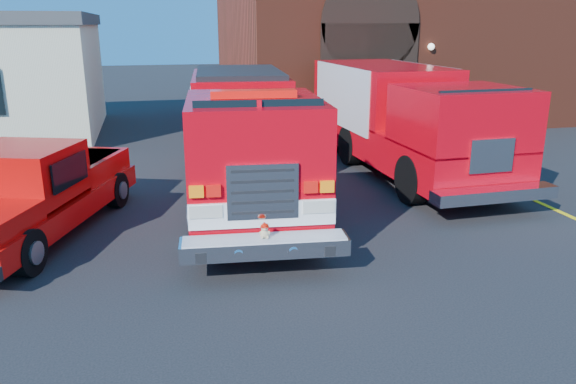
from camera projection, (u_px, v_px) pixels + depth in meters
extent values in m
plane|color=black|center=(273.00, 239.00, 10.79)|extent=(100.00, 100.00, 0.00)
cube|color=yellow|center=(532.00, 199.00, 13.23)|extent=(0.12, 3.00, 0.01)
cube|color=yellow|center=(464.00, 169.00, 16.02)|extent=(0.12, 3.00, 0.01)
cube|color=yellow|center=(416.00, 147.00, 18.81)|extent=(0.12, 3.00, 0.01)
cube|color=maroon|center=(402.00, 23.00, 24.75)|extent=(15.00, 10.00, 8.00)
cube|color=black|center=(368.00, 82.00, 19.84)|extent=(3.60, 0.12, 4.00)
cylinder|color=black|center=(371.00, 23.00, 19.27)|extent=(3.60, 0.12, 3.60)
cylinder|color=black|center=(199.00, 219.00, 10.30)|extent=(0.45, 1.09, 1.06)
cylinder|color=black|center=(313.00, 214.00, 10.58)|extent=(0.45, 1.09, 1.06)
cube|color=red|center=(246.00, 163.00, 13.28)|extent=(3.33, 8.87, 0.87)
cube|color=red|center=(239.00, 104.00, 15.06)|extent=(2.85, 4.47, 1.54)
cube|color=red|center=(254.00, 138.00, 10.30)|extent=(2.73, 3.32, 1.44)
cube|color=black|center=(260.00, 128.00, 9.05)|extent=(2.11, 0.31, 0.90)
cube|color=red|center=(253.00, 94.00, 10.07)|extent=(1.57, 0.49, 0.13)
cube|color=white|center=(263.00, 214.00, 9.10)|extent=(2.40, 0.32, 0.42)
cube|color=silver|center=(263.00, 192.00, 8.98)|extent=(1.15, 0.18, 0.90)
cube|color=silver|center=(265.00, 246.00, 8.97)|extent=(2.74, 0.82, 0.27)
cube|color=#B7B7BF|center=(194.00, 104.00, 14.90)|extent=(0.41, 3.45, 1.25)
cube|color=#B7B7BF|center=(284.00, 103.00, 15.22)|extent=(0.41, 3.45, 1.25)
sphere|color=tan|center=(265.00, 234.00, 8.91)|extent=(0.16, 0.16, 0.14)
sphere|color=tan|center=(265.00, 228.00, 8.88)|extent=(0.13, 0.13, 0.12)
sphere|color=tan|center=(262.00, 225.00, 8.87)|extent=(0.05, 0.05, 0.04)
sphere|color=tan|center=(267.00, 225.00, 8.88)|extent=(0.05, 0.05, 0.04)
ellipsoid|color=red|center=(265.00, 225.00, 8.87)|extent=(0.13, 0.13, 0.07)
cylinder|color=red|center=(265.00, 227.00, 8.86)|extent=(0.15, 0.15, 0.01)
cylinder|color=black|center=(28.00, 252.00, 9.16)|extent=(0.53, 0.83, 0.78)
cube|color=#BE0806|center=(36.00, 208.00, 10.93)|extent=(3.71, 5.73, 0.44)
cube|color=#BE0806|center=(22.00, 173.00, 10.43)|extent=(2.30, 2.28, 0.98)
cube|color=#BE0806|center=(72.00, 168.00, 12.31)|extent=(2.40, 2.55, 0.54)
cylinder|color=black|center=(412.00, 180.00, 12.80)|extent=(0.38, 1.14, 1.13)
cylinder|color=black|center=(499.00, 173.00, 13.36)|extent=(0.38, 1.14, 1.13)
cube|color=red|center=(402.00, 140.00, 15.66)|extent=(2.68, 8.26, 0.93)
cube|color=red|center=(381.00, 91.00, 16.74)|extent=(2.64, 5.17, 1.54)
cube|color=red|center=(462.00, 117.00, 12.68)|extent=(2.60, 2.50, 1.34)
cube|color=#B7B7BF|center=(340.00, 96.00, 16.45)|extent=(0.10, 4.32, 1.75)
cube|color=#B7B7BF|center=(420.00, 93.00, 17.09)|extent=(0.10, 4.32, 1.75)
cube|color=silver|center=(494.00, 194.00, 11.70)|extent=(2.78, 0.50, 0.26)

